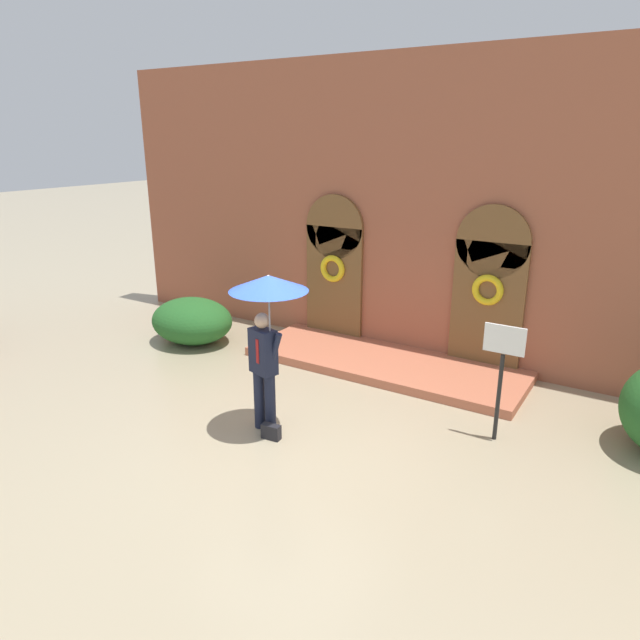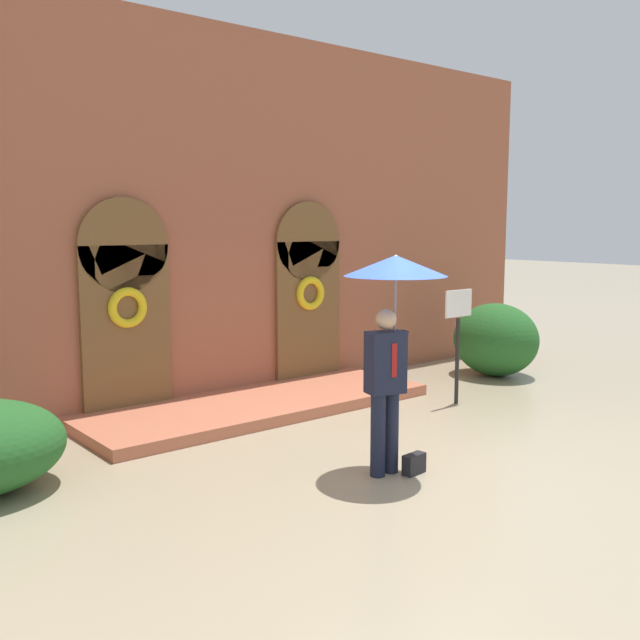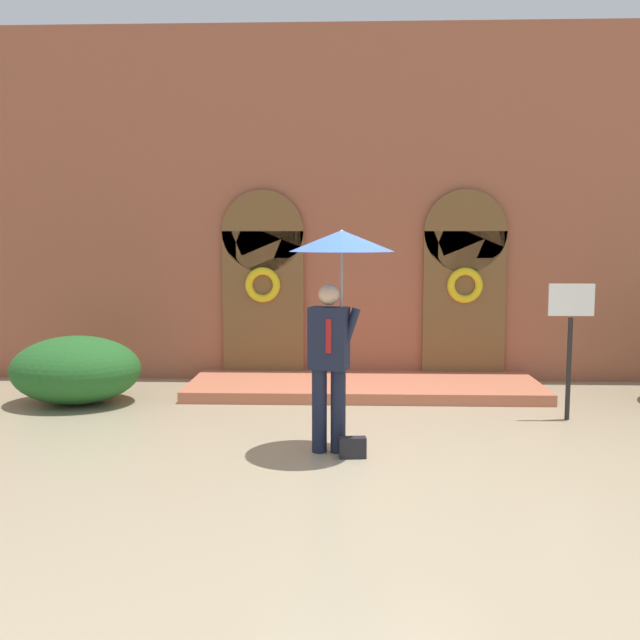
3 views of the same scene
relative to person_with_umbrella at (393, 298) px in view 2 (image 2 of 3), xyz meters
name	(u,v)px [view 2 (image 2 of 3)]	position (x,y,z in m)	size (l,w,h in m)	color
ground_plane	(413,465)	(0.36, 0.01, -1.91)	(80.00, 80.00, 0.00)	tan
building_facade	(215,224)	(0.36, 4.16, 0.77)	(14.00, 2.30, 5.60)	#9E563D
person_with_umbrella	(393,298)	(0.00, 0.00, 0.00)	(1.10, 1.10, 2.36)	#191E33
handbag	(414,464)	(0.16, -0.20, -1.80)	(0.28, 0.12, 0.22)	black
sign_post	(458,327)	(2.88, 1.49, -0.75)	(0.56, 0.06, 1.72)	black
shrub_right	(496,340)	(5.00, 2.38, -1.27)	(1.36, 1.56, 1.29)	#235B23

